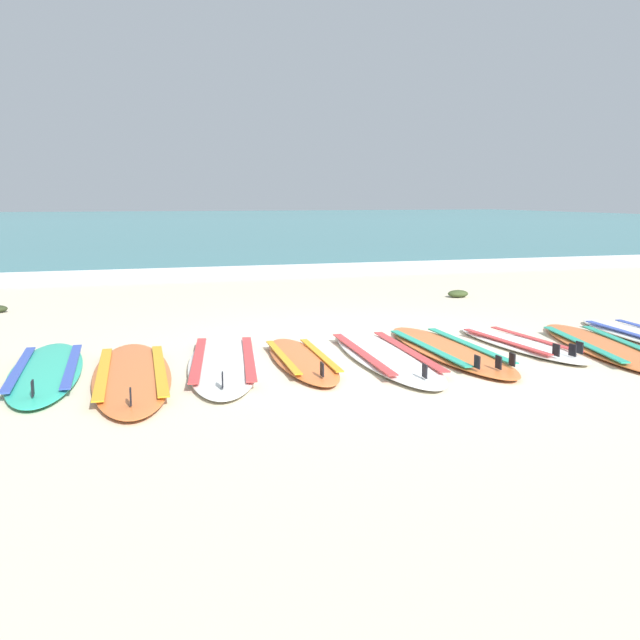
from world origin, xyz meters
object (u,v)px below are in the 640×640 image
object	(u,v)px
surfboard_4	(301,359)
surfboard_7	(519,344)
surfboard_2	(132,375)
surfboard_5	(385,355)
surfboard_1	(46,371)
surfboard_3	(224,362)
surfboard_8	(603,346)
surfboard_6	(448,350)

from	to	relation	value
surfboard_4	surfboard_7	bearing A→B (deg)	0.95
surfboard_4	surfboard_2	bearing A→B (deg)	-175.07
surfboard_4	surfboard_7	size ratio (longest dim) A/B	0.99
surfboard_7	surfboard_2	bearing A→B (deg)	-177.47
surfboard_5	surfboard_2	bearing A→B (deg)	-178.20
surfboard_1	surfboard_5	distance (m)	2.97
surfboard_2	surfboard_4	bearing A→B (deg)	4.93
surfboard_3	surfboard_7	bearing A→B (deg)	-1.35
surfboard_1	surfboard_8	bearing A→B (deg)	-5.83
surfboard_6	surfboard_8	bearing A→B (deg)	-11.25
surfboard_4	surfboard_8	size ratio (longest dim) A/B	0.78
surfboard_1	surfboard_8	world-z (taller)	same
surfboard_1	surfboard_2	world-z (taller)	same
surfboard_1	surfboard_8	size ratio (longest dim) A/B	0.93
surfboard_6	surfboard_8	world-z (taller)	same
surfboard_1	surfboard_4	size ratio (longest dim) A/B	1.20
surfboard_5	surfboard_7	bearing A→B (deg)	3.64
surfboard_8	surfboard_4	bearing A→B (deg)	174.12
surfboard_1	surfboard_3	xyz separation A→B (m)	(1.49, -0.11, -0.00)
surfboard_6	surfboard_5	bearing A→B (deg)	-175.49
surfboard_3	surfboard_5	xyz separation A→B (m)	(1.47, -0.16, -0.00)
surfboard_3	surfboard_6	bearing A→B (deg)	-2.96
surfboard_2	surfboard_6	xyz separation A→B (m)	(2.94, 0.12, 0.00)
surfboard_3	surfboard_6	xyz separation A→B (m)	(2.15, -0.11, 0.00)
surfboard_1	surfboard_6	bearing A→B (deg)	-3.52
surfboard_8	surfboard_3	bearing A→B (deg)	173.55
surfboard_2	surfboard_5	xyz separation A→B (m)	(2.27, 0.07, 0.00)
surfboard_2	surfboard_3	world-z (taller)	same
surfboard_3	surfboard_8	size ratio (longest dim) A/B	1.02
surfboard_3	surfboard_4	bearing A→B (deg)	-8.87
surfboard_5	surfboard_7	size ratio (longest dim) A/B	1.28
surfboard_6	surfboard_8	size ratio (longest dim) A/B	0.97
surfboard_5	surfboard_7	distance (m)	1.49
surfboard_1	surfboard_2	distance (m)	0.77
surfboard_3	surfboard_8	xyz separation A→B (m)	(3.67, -0.42, 0.00)
surfboard_3	surfboard_5	distance (m)	1.48
surfboard_3	surfboard_4	xyz separation A→B (m)	(0.69, -0.11, 0.00)
surfboard_4	surfboard_7	distance (m)	2.27
surfboard_3	surfboard_8	bearing A→B (deg)	-6.45
surfboard_2	surfboard_8	distance (m)	4.47
surfboard_2	surfboard_4	world-z (taller)	same
surfboard_1	surfboard_3	distance (m)	1.49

